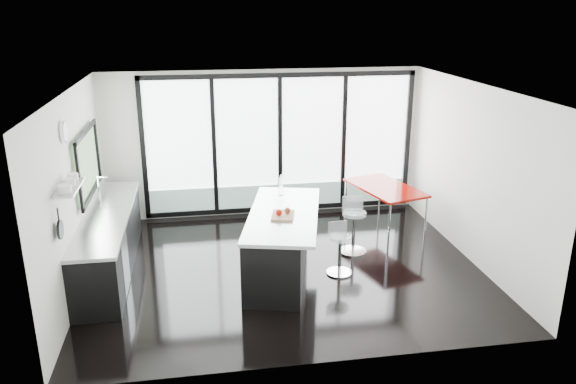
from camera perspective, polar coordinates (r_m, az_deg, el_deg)
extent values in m
cube|color=black|center=(8.89, -0.32, -7.69)|extent=(6.00, 5.00, 0.00)
cube|color=white|center=(8.05, -0.36, 10.48)|extent=(6.00, 5.00, 0.00)
cube|color=silver|center=(10.75, -2.45, 4.92)|extent=(6.00, 0.00, 2.80)
cube|color=white|center=(10.76, -0.84, 4.95)|extent=(5.00, 0.02, 2.50)
cube|color=gray|center=(11.01, -0.78, -0.32)|extent=(5.00, 0.02, 0.44)
cube|color=black|center=(10.61, -7.51, 4.60)|extent=(0.08, 0.04, 2.50)
cube|color=black|center=(10.72, -0.80, 4.90)|extent=(0.08, 0.04, 2.50)
cube|color=black|center=(10.97, 5.69, 5.13)|extent=(0.08, 0.04, 2.50)
cube|color=silver|center=(6.07, 3.40, -6.12)|extent=(6.00, 0.00, 2.80)
cube|color=silver|center=(8.45, -20.86, -0.12)|extent=(0.00, 5.00, 2.80)
cube|color=#5A7B4F|center=(9.24, -19.81, 2.83)|extent=(0.02, 1.60, 0.90)
cube|color=#AAADAF|center=(7.53, -21.36, 0.41)|extent=(0.25, 0.80, 0.03)
cylinder|color=white|center=(7.92, -21.82, 5.72)|extent=(0.04, 0.30, 0.30)
cylinder|color=black|center=(7.30, -22.13, -3.57)|extent=(0.03, 0.24, 0.24)
cube|color=silver|center=(9.30, 18.25, 1.81)|extent=(0.00, 5.00, 2.80)
cube|color=black|center=(9.09, -17.70, -4.99)|extent=(0.65, 3.20, 0.87)
cube|color=#AAADAF|center=(8.93, -17.99, -2.28)|extent=(0.69, 3.24, 0.05)
cube|color=#AAADAF|center=(9.39, -17.58, -1.20)|extent=(0.45, 0.48, 0.06)
cylinder|color=silver|center=(9.34, -18.63, 0.17)|extent=(0.02, 0.02, 0.44)
cube|color=#AAADAF|center=(8.37, -16.22, -7.02)|extent=(0.03, 0.60, 0.80)
cube|color=black|center=(8.57, -1.00, -5.32)|extent=(1.32, 2.46, 0.93)
cube|color=#AAADAF|center=(8.37, -0.44, -2.28)|extent=(1.54, 2.57, 0.05)
cube|color=tan|center=(8.21, -0.53, -2.40)|extent=(0.41, 0.49, 0.03)
sphere|color=#9E0D00|center=(8.14, -0.93, -2.10)|extent=(0.12, 0.12, 0.10)
sphere|color=brown|center=(8.23, -0.06, -1.88)|extent=(0.11, 0.11, 0.09)
cylinder|color=silver|center=(9.07, -0.71, 0.56)|extent=(0.09, 0.09, 0.30)
cylinder|color=silver|center=(8.61, 5.28, -6.37)|extent=(0.43, 0.43, 0.62)
cylinder|color=silver|center=(9.33, 6.68, -4.08)|extent=(0.49, 0.49, 0.72)
cube|color=#7F0903|center=(10.36, 9.74, -1.61)|extent=(1.25, 1.70, 0.81)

